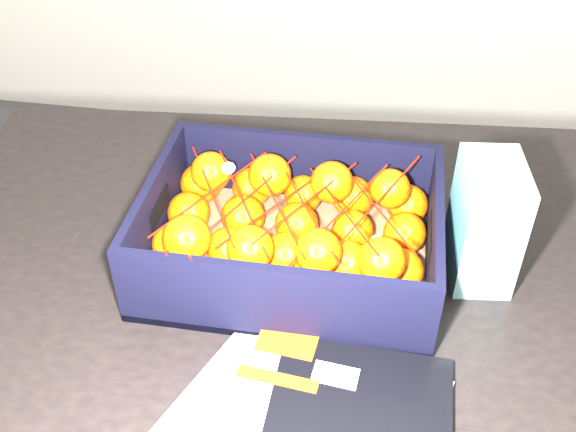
# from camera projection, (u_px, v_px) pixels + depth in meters

# --- Properties ---
(table) EXTENTS (1.26, 0.90, 0.75)m
(table) POSITION_uv_depth(u_px,v_px,m) (310.00, 307.00, 1.07)
(table) COLOR black
(table) RESTS_ON ground
(produce_crate) EXTENTS (0.41, 0.31, 0.13)m
(produce_crate) POSITION_uv_depth(u_px,v_px,m) (291.00, 241.00, 0.99)
(produce_crate) COLOR brown
(produce_crate) RESTS_ON table
(clementine_heap) EXTENTS (0.39, 0.29, 0.11)m
(clementine_heap) POSITION_uv_depth(u_px,v_px,m) (289.00, 232.00, 0.97)
(clementine_heap) COLOR #E95404
(clementine_heap) RESTS_ON produce_crate
(mesh_net) EXTENTS (0.34, 0.27, 0.09)m
(mesh_net) POSITION_uv_depth(u_px,v_px,m) (284.00, 207.00, 0.93)
(mesh_net) COLOR red
(mesh_net) RESTS_ON clementine_heap
(retail_carton) EXTENTS (0.09, 0.13, 0.18)m
(retail_carton) POSITION_uv_depth(u_px,v_px,m) (485.00, 222.00, 0.94)
(retail_carton) COLOR silver
(retail_carton) RESTS_ON table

